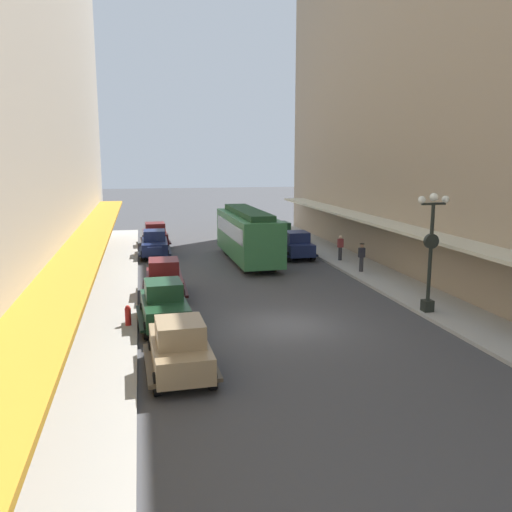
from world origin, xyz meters
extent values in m
plane|color=#424244|center=(0.00, 0.00, 0.00)|extent=(200.00, 200.00, 0.00)
cube|color=#A8A59E|center=(-7.50, 0.00, 0.07)|extent=(3.00, 60.00, 0.15)
cube|color=#A8A59E|center=(7.50, 0.00, 0.07)|extent=(3.00, 60.00, 0.15)
cube|color=orange|center=(-8.10, 0.00, 3.00)|extent=(1.80, 54.00, 0.16)
cube|color=beige|center=(8.10, 0.00, 3.00)|extent=(1.80, 54.00, 0.16)
cube|color=#591919|center=(-4.67, 21.28, 0.74)|extent=(1.83, 3.96, 0.80)
cube|color=#591919|center=(-4.66, 21.03, 1.49)|extent=(1.50, 1.75, 0.70)
cube|color=#8C9EA8|center=(-4.66, 21.03, 1.49)|extent=(1.42, 1.71, 0.42)
cube|color=#591919|center=(-4.74, 23.41, 0.79)|extent=(0.95, 0.39, 0.52)
cube|color=black|center=(-5.62, 21.25, 0.42)|extent=(0.36, 3.52, 0.12)
cube|color=black|center=(-3.72, 21.31, 0.42)|extent=(0.36, 3.52, 0.12)
cylinder|color=black|center=(-5.52, 22.62, 0.34)|extent=(0.24, 0.69, 0.68)
cylinder|color=black|center=(-3.91, 22.67, 0.34)|extent=(0.24, 0.69, 0.68)
cylinder|color=black|center=(-5.43, 19.89, 0.34)|extent=(0.24, 0.69, 0.68)
cylinder|color=black|center=(-3.81, 19.94, 0.34)|extent=(0.24, 0.69, 0.68)
cube|color=#19234C|center=(4.56, 14.25, 0.74)|extent=(1.77, 3.93, 0.80)
cube|color=#19234C|center=(4.55, 14.00, 1.49)|extent=(1.47, 1.73, 0.70)
cube|color=#8C9EA8|center=(4.55, 14.00, 1.49)|extent=(1.40, 1.69, 0.42)
cube|color=#19234C|center=(4.60, 16.38, 0.79)|extent=(0.94, 0.38, 0.52)
cube|color=black|center=(3.61, 14.27, 0.42)|extent=(0.31, 3.51, 0.12)
cube|color=black|center=(5.51, 14.23, 0.42)|extent=(0.31, 3.51, 0.12)
cylinder|color=black|center=(3.78, 15.63, 0.34)|extent=(0.23, 0.68, 0.68)
cylinder|color=black|center=(5.39, 15.60, 0.34)|extent=(0.23, 0.68, 0.68)
cylinder|color=black|center=(3.73, 12.90, 0.34)|extent=(0.23, 0.68, 0.68)
cylinder|color=black|center=(5.34, 12.87, 0.34)|extent=(0.23, 0.68, 0.68)
cube|color=#19234C|center=(-4.84, 16.57, 0.74)|extent=(1.80, 3.94, 0.80)
cube|color=#19234C|center=(-4.83, 16.82, 1.49)|extent=(1.48, 1.74, 0.70)
cube|color=#8C9EA8|center=(-4.83, 16.82, 1.49)|extent=(1.41, 1.70, 0.42)
cube|color=#19234C|center=(-4.89, 14.44, 0.79)|extent=(0.94, 0.38, 0.52)
cube|color=black|center=(-3.89, 16.55, 0.42)|extent=(0.33, 3.51, 0.12)
cube|color=black|center=(-5.79, 16.60, 0.42)|extent=(0.33, 3.51, 0.12)
cylinder|color=black|center=(-4.06, 15.19, 0.34)|extent=(0.24, 0.69, 0.68)
cylinder|color=black|center=(-5.68, 15.23, 0.34)|extent=(0.24, 0.69, 0.68)
cylinder|color=black|center=(-4.00, 17.92, 0.34)|extent=(0.24, 0.69, 0.68)
cylinder|color=black|center=(-5.61, 17.96, 0.34)|extent=(0.24, 0.69, 0.68)
cube|color=#193D23|center=(4.76, 19.25, 0.74)|extent=(1.78, 3.93, 0.80)
cube|color=#193D23|center=(4.75, 19.50, 1.49)|extent=(1.47, 1.73, 0.70)
cube|color=#8C9EA8|center=(4.75, 19.50, 1.49)|extent=(1.40, 1.69, 0.42)
cube|color=#193D23|center=(4.80, 17.12, 0.79)|extent=(0.94, 0.38, 0.52)
cube|color=black|center=(5.71, 19.27, 0.42)|extent=(0.31, 3.51, 0.12)
cube|color=black|center=(3.81, 19.23, 0.42)|extent=(0.31, 3.51, 0.12)
cylinder|color=black|center=(5.59, 17.90, 0.34)|extent=(0.23, 0.68, 0.68)
cylinder|color=black|center=(3.98, 17.87, 0.34)|extent=(0.23, 0.68, 0.68)
cylinder|color=black|center=(5.54, 20.63, 0.34)|extent=(0.23, 0.68, 0.68)
cylinder|color=black|center=(3.92, 20.60, 0.34)|extent=(0.23, 0.68, 0.68)
cube|color=#591919|center=(-4.69, 5.60, 0.74)|extent=(1.78, 3.93, 0.80)
cube|color=#591919|center=(-4.69, 5.85, 1.49)|extent=(1.48, 1.73, 0.70)
cube|color=#8C9EA8|center=(-4.69, 5.85, 1.49)|extent=(1.40, 1.69, 0.42)
cube|color=#591919|center=(-4.74, 3.47, 0.79)|extent=(0.94, 0.38, 0.52)
cube|color=black|center=(-3.74, 5.58, 0.42)|extent=(0.31, 3.51, 0.12)
cube|color=black|center=(-5.64, 5.62, 0.42)|extent=(0.31, 3.51, 0.12)
cylinder|color=black|center=(-3.92, 4.21, 0.34)|extent=(0.23, 0.68, 0.68)
cylinder|color=black|center=(-5.53, 4.25, 0.34)|extent=(0.23, 0.68, 0.68)
cylinder|color=black|center=(-3.86, 6.94, 0.34)|extent=(0.23, 0.68, 0.68)
cylinder|color=black|center=(-5.47, 6.98, 0.34)|extent=(0.23, 0.68, 0.68)
cube|color=#997F5B|center=(-4.66, -4.12, 0.74)|extent=(1.82, 3.95, 0.80)
cube|color=#997F5B|center=(-4.65, -4.37, 1.49)|extent=(1.49, 1.74, 0.70)
cube|color=#8C9EA8|center=(-4.65, -4.37, 1.49)|extent=(1.42, 1.71, 0.42)
cube|color=#997F5B|center=(-4.73, -1.99, 0.79)|extent=(0.95, 0.39, 0.52)
cube|color=#4C3F2D|center=(-5.61, -4.15, 0.42)|extent=(0.35, 3.52, 0.12)
cube|color=#4C3F2D|center=(-3.71, -4.09, 0.42)|extent=(0.35, 3.52, 0.12)
cylinder|color=black|center=(-5.51, -2.78, 0.34)|extent=(0.24, 0.69, 0.68)
cylinder|color=black|center=(-3.90, -2.73, 0.34)|extent=(0.24, 0.69, 0.68)
cylinder|color=black|center=(-5.42, -5.51, 0.34)|extent=(0.24, 0.69, 0.68)
cylinder|color=black|center=(-3.81, -5.46, 0.34)|extent=(0.24, 0.69, 0.68)
cube|color=#193D23|center=(-4.90, 0.88, 0.74)|extent=(1.89, 3.98, 0.80)
cube|color=#193D23|center=(-4.91, 1.13, 1.49)|extent=(1.52, 1.77, 0.70)
cube|color=#8C9EA8|center=(-4.91, 1.13, 1.49)|extent=(1.45, 1.73, 0.42)
cube|color=#193D23|center=(-4.79, -1.24, 0.79)|extent=(0.95, 0.41, 0.52)
cube|color=black|center=(-3.95, 0.93, 0.42)|extent=(0.41, 3.52, 0.12)
cube|color=black|center=(-5.85, 0.84, 0.42)|extent=(0.41, 3.52, 0.12)
cylinder|color=black|center=(-4.03, -0.44, 0.34)|extent=(0.25, 0.69, 0.68)
cylinder|color=black|center=(-5.64, -0.52, 0.34)|extent=(0.25, 0.69, 0.68)
cylinder|color=black|center=(-4.16, 2.29, 0.34)|extent=(0.25, 0.69, 0.68)
cylinder|color=black|center=(-5.77, 2.21, 0.34)|extent=(0.25, 0.69, 0.68)
cube|color=#33723F|center=(1.09, 13.55, 1.75)|extent=(2.67, 9.64, 2.70)
cube|color=#1C3F23|center=(1.09, 13.55, 3.28)|extent=(1.65, 8.67, 0.36)
cube|color=#8C9EA8|center=(1.09, 13.55, 2.22)|extent=(2.68, 8.88, 0.95)
cube|color=black|center=(1.14, 10.67, 0.20)|extent=(2.02, 1.24, 0.40)
cube|color=black|center=(1.04, 16.43, 0.20)|extent=(2.02, 1.24, 0.40)
cube|color=black|center=(6.40, 0.16, 0.40)|extent=(0.44, 0.44, 0.50)
cylinder|color=black|center=(6.40, 0.16, 2.75)|extent=(0.16, 0.16, 4.20)
cube|color=black|center=(6.40, 0.16, 4.85)|extent=(1.10, 0.10, 0.10)
sphere|color=white|center=(5.85, 0.16, 5.03)|extent=(0.32, 0.32, 0.32)
sphere|color=white|center=(6.95, 0.16, 5.03)|extent=(0.32, 0.32, 0.32)
sphere|color=white|center=(6.40, 0.16, 5.13)|extent=(0.36, 0.36, 0.36)
cylinder|color=black|center=(6.40, 0.16, 3.25)|extent=(0.64, 0.18, 0.64)
cylinder|color=silver|center=(6.40, 0.26, 3.25)|extent=(0.56, 0.02, 0.56)
cylinder|color=#B21E19|center=(-6.35, 0.92, 0.50)|extent=(0.24, 0.24, 0.70)
sphere|color=#B21E19|center=(-6.35, 0.92, 0.87)|extent=(0.20, 0.20, 0.20)
cylinder|color=#2D2D33|center=(6.89, 8.51, 0.57)|extent=(0.24, 0.24, 0.85)
cube|color=#26262D|center=(6.89, 8.51, 1.28)|extent=(0.36, 0.22, 0.56)
sphere|color=#9E7051|center=(6.89, 8.51, 1.68)|extent=(0.22, 0.22, 0.22)
cylinder|color=black|center=(6.89, 8.51, 1.80)|extent=(0.28, 0.28, 0.04)
cylinder|color=#2D2D33|center=(6.95, 12.10, 0.57)|extent=(0.24, 0.24, 0.85)
cube|color=maroon|center=(6.95, 12.10, 1.28)|extent=(0.36, 0.22, 0.56)
sphere|color=beige|center=(6.95, 12.10, 1.68)|extent=(0.22, 0.22, 0.22)
camera|label=1|loc=(-5.70, -20.26, 6.79)|focal=37.47mm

